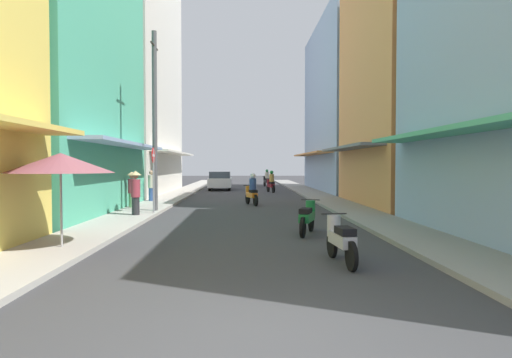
# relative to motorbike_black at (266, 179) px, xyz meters

# --- Properties ---
(ground_plane) EXTENTS (110.65, 110.65, 0.00)m
(ground_plane) POSITION_rel_motorbike_black_xyz_m (-1.89, -14.20, -0.70)
(ground_plane) COLOR #38383A
(sidewalk_left) EXTENTS (1.84, 58.30, 0.12)m
(sidewalk_left) POSITION_rel_motorbike_black_xyz_m (-6.33, -14.20, -0.64)
(sidewalk_left) COLOR #ADA89E
(sidewalk_left) RESTS_ON ground
(sidewalk_right) EXTENTS (1.84, 58.30, 0.12)m
(sidewalk_right) POSITION_rel_motorbike_black_xyz_m (2.55, -14.20, -0.64)
(sidewalk_right) COLOR gray
(sidewalk_right) RESTS_ON ground
(building_left_mid) EXTENTS (7.05, 10.65, 12.90)m
(building_left_mid) POSITION_rel_motorbike_black_xyz_m (-10.24, -22.03, 5.74)
(building_left_mid) COLOR #4CB28C
(building_left_mid) RESTS_ON ground
(building_left_far) EXTENTS (7.05, 13.71, 15.64)m
(building_left_far) POSITION_rel_motorbike_black_xyz_m (-10.24, -9.35, 7.11)
(building_left_far) COLOR silver
(building_left_far) RESTS_ON ground
(building_right_mid) EXTENTS (7.05, 9.17, 12.95)m
(building_right_mid) POSITION_rel_motorbike_black_xyz_m (6.47, -18.96, 5.76)
(building_right_mid) COLOR #D88C4C
(building_right_mid) RESTS_ON ground
(building_right_far) EXTENTS (7.05, 13.84, 12.55)m
(building_right_far) POSITION_rel_motorbike_black_xyz_m (6.47, -6.82, 5.56)
(building_right_far) COLOR #8CA5CC
(building_right_far) RESTS_ON ground
(motorbike_black) EXTENTS (0.63, 1.79, 1.58)m
(motorbike_black) POSITION_rel_motorbike_black_xyz_m (0.00, 0.00, 0.00)
(motorbike_black) COLOR black
(motorbike_black) RESTS_ON ground
(motorbike_orange) EXTENTS (0.72, 1.75, 1.58)m
(motorbike_orange) POSITION_rel_motorbike_black_xyz_m (-1.66, -18.28, 0.00)
(motorbike_orange) COLOR black
(motorbike_orange) RESTS_ON ground
(motorbike_green) EXTENTS (0.76, 1.74, 0.96)m
(motorbike_green) POSITION_rel_motorbike_black_xyz_m (-0.22, -27.46, -0.20)
(motorbike_green) COLOR black
(motorbike_green) RESTS_ON ground
(motorbike_maroon) EXTENTS (0.66, 1.77, 1.58)m
(motorbike_maroon) POSITION_rel_motorbike_black_xyz_m (-0.10, -8.19, 0.00)
(motorbike_maroon) COLOR black
(motorbike_maroon) RESTS_ON ground
(motorbike_silver) EXTENTS (0.55, 1.81, 0.96)m
(motorbike_silver) POSITION_rel_motorbike_black_xyz_m (-0.11, -31.24, -0.20)
(motorbike_silver) COLOR black
(motorbike_silver) RESTS_ON ground
(parked_car) EXTENTS (1.81, 4.12, 1.45)m
(parked_car) POSITION_rel_motorbike_black_xyz_m (-3.92, -4.88, 0.04)
(parked_car) COLOR silver
(parked_car) RESTS_ON ground
(pedestrian_far) EXTENTS (0.44, 0.44, 1.69)m
(pedestrian_far) POSITION_rel_motorbike_black_xyz_m (-6.94, -20.52, 0.25)
(pedestrian_far) COLOR #598C59
(pedestrian_far) RESTS_ON ground
(pedestrian_midway) EXTENTS (0.34, 0.34, 1.70)m
(pedestrian_midway) POSITION_rel_motorbike_black_xyz_m (-6.83, -16.95, 0.15)
(pedestrian_midway) COLOR #334C8C
(pedestrian_midway) RESTS_ON ground
(pedestrian_foreground) EXTENTS (0.44, 0.44, 1.76)m
(pedestrian_foreground) POSITION_rel_motorbike_black_xyz_m (-6.07, -23.47, 0.29)
(pedestrian_foreground) COLOR #262628
(pedestrian_foreground) RESTS_ON ground
(vendor_umbrella) EXTENTS (2.36, 2.36, 2.25)m
(vendor_umbrella) POSITION_rel_motorbike_black_xyz_m (-6.19, -29.89, 1.32)
(vendor_umbrella) COLOR #99999E
(vendor_umbrella) RESTS_ON ground
(utility_pole) EXTENTS (0.20, 1.20, 7.38)m
(utility_pole) POSITION_rel_motorbike_black_xyz_m (-5.66, -21.87, 3.06)
(utility_pole) COLOR #4C4C4F
(utility_pole) RESTS_ON ground
(street_sign_no_entry) EXTENTS (0.07, 0.60, 2.65)m
(street_sign_no_entry) POSITION_rel_motorbike_black_xyz_m (-5.56, -22.69, 1.01)
(street_sign_no_entry) COLOR gray
(street_sign_no_entry) RESTS_ON ground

